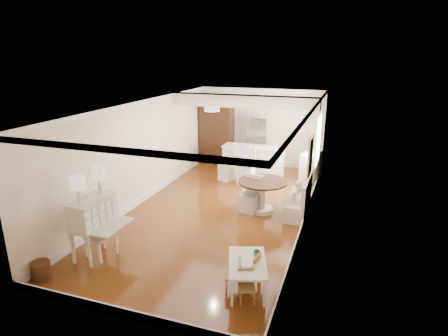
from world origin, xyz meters
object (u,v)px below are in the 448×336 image
Objects in this scene: kids_table at (247,275)px; kids_chair_a at (233,276)px; kids_chair_b at (250,269)px; secretary_bureau at (94,227)px; bar_stool_left at (226,165)px; wicker_basket at (41,270)px; bar_stool_right at (246,166)px; breakfast_counter at (253,161)px; kids_chair_c at (247,287)px; gustavian_armchair at (101,235)px; fridge at (266,144)px; sideboard at (311,167)px; slip_chair_far at (253,191)px; slip_chair_near at (250,194)px; dining_table at (262,197)px; pantry_cabinet at (217,133)px.

kids_table is 0.26m from kids_chair_a.
kids_chair_b reaches higher than kids_table.
secretary_bureau is 5.45m from bar_stool_left.
wicker_basket is 0.29× the size of bar_stool_right.
kids_chair_b is 0.31× the size of breakfast_counter.
bar_stool_right is at bearing 82.55° from kids_chair_c.
gustavian_armchair is 7.38m from fridge.
kids_chair_a is at bearing -33.76° from kids_chair_b.
sideboard is (1.90, 0.08, -0.03)m from breakfast_counter.
gustavian_armchair is 0.45× the size of breakfast_counter.
fridge is 1.79× the size of sideboard.
breakfast_counter is at bearing 172.91° from kids_chair_a.
slip_chair_far is 3.62m from fridge.
secretary_bureau reaches higher than gustavian_armchair.
breakfast_counter is (1.75, 6.09, -0.11)m from secretary_bureau.
secretary_bureau reaches higher than kids_chair_b.
gustavian_armchair is 0.92× the size of sideboard.
gustavian_armchair reaches higher than slip_chair_far.
bar_stool_right reaches higher than sideboard.
bar_stool_right reaches higher than kids_chair_c.
kids_table is 6.40m from breakfast_counter.
kids_chair_b is at bearing -74.79° from gustavian_armchair.
gustavian_armchair reaches higher than kids_chair_a.
bar_stool_left is at bearing -151.50° from sideboard.
sideboard is (0.37, 6.29, 0.21)m from kids_table.
secretary_bureau reaches higher than slip_chair_near.
kids_chair_a is (-0.22, -0.13, 0.03)m from kids_table.
kids_chair_b reaches higher than kids_chair_a.
dining_table is 2.22m from bar_stool_right.
bar_stool_left is at bearing 5.49° from gustavian_armchair.
kids_chair_a reaches higher than wicker_basket.
kids_chair_b is at bearing 41.50° from slip_chair_far.
gustavian_armchair is at bearing 148.19° from kids_chair_c.
slip_chair_near is at bearing 104.46° from kids_table.
kids_chair_c is 0.32× the size of fridge.
gustavian_armchair is 3.15m from kids_chair_b.
wicker_basket is at bearing -95.49° from kids_chair_a.
pantry_cabinet reaches higher than kids_chair_a.
kids_chair_a is at bearing -78.39° from breakfast_counter.
kids_chair_b is 0.66× the size of slip_chair_near.
gustavian_armchair is at bearing 1.42° from secretary_bureau.
kids_table is 3.81m from slip_chair_far.
kids_chair_b is at bearing 75.83° from kids_chair_c.
sideboard is at bearing -174.63° from kids_chair_b.
kids_table is at bearing -82.46° from sideboard.
dining_table is at bearing 53.82° from wicker_basket.
gustavian_armchair is 2.71× the size of wicker_basket.
gustavian_armchair is 6.30m from breakfast_counter.
pantry_cabinet is (-3.00, 7.43, 0.85)m from kids_chair_a.
dining_table is at bearing -96.22° from sideboard.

